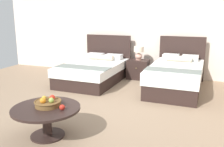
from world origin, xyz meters
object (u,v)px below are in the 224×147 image
Objects in this scene: table_lamp at (139,52)px; coffee_table at (46,114)px; nightstand at (138,69)px; bed_near_window at (94,71)px; bed_near_corner at (176,76)px; loose_apple at (62,107)px; fruit_bowl at (48,103)px.

table_lamp is 0.38× the size of coffee_table.
bed_near_window is at bearing -145.83° from nightstand.
loose_apple is at bearing -111.54° from bed_near_corner.
bed_near_corner is at bearing -33.13° from table_lamp.
bed_near_corner reaches higher than loose_apple.
loose_apple reaches higher than coffee_table.
nightstand is 0.59× the size of coffee_table.
table_lamp reaches higher than nightstand.
fruit_bowl is at bearing -95.87° from nightstand.
fruit_bowl is (-0.38, -3.74, 0.24)m from nightstand.
fruit_bowl is (0.64, -3.04, 0.22)m from bed_near_window.
coffee_table is 12.18× the size of loose_apple.
bed_near_corner is at bearing 64.07° from coffee_table.
nightstand is at bearing 84.13° from fruit_bowl.
nightstand is (1.02, 0.70, -0.03)m from bed_near_window.
loose_apple is (-0.11, -3.80, 0.23)m from nightstand.
loose_apple is (0.28, -0.01, 0.15)m from coffee_table.
bed_near_window is 3.16m from coffee_table.
nightstand is at bearing 34.17° from bed_near_window.
nightstand is at bearing 147.60° from bed_near_corner.
fruit_bowl reaches higher than nightstand.
bed_near_window is 2.18× the size of coffee_table.
fruit_bowl is (-1.50, -3.03, 0.17)m from bed_near_corner.
fruit_bowl is at bearing 88.88° from coffee_table.
bed_near_corner is 26.51× the size of loose_apple.
coffee_table is at bearing -91.12° from fruit_bowl.
nightstand is (-1.11, 0.71, -0.07)m from bed_near_corner.
coffee_table is (-0.39, -3.81, -0.40)m from table_lamp.
bed_near_corner reaches higher than bed_near_window.
fruit_bowl is at bearing 167.90° from loose_apple.
loose_apple is at bearing -1.75° from coffee_table.
nightstand is 0.49m from table_lamp.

